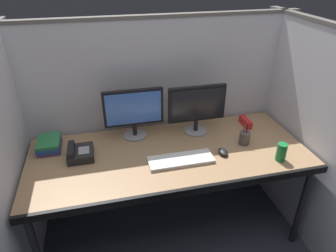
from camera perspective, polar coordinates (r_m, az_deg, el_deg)
The scene contains 13 objects.
cubicle_partition_rear at distance 2.43m, azimuth -2.19°, elevation 1.78°, with size 2.21×0.06×1.57m.
cubicle_partition_left at distance 2.02m, azimuth -27.87°, elevation -8.58°, with size 0.06×1.41×1.57m.
cubicle_partition_right at distance 2.39m, azimuth 24.80°, elevation -1.68°, with size 0.06×1.41×1.57m.
desk at distance 2.10m, azimuth 0.40°, elevation -6.27°, with size 1.90×0.80×0.74m.
monitor_left at distance 2.17m, azimuth -6.53°, elevation 2.94°, with size 0.43×0.17×0.37m.
monitor_right at distance 2.22m, azimuth 5.48°, elevation 3.71°, with size 0.43×0.17×0.37m.
keyboard_main at distance 1.99m, azimuth 2.45°, elevation -6.41°, with size 0.43×0.15×0.02m, color silver.
computer_mouse at distance 2.09m, azimuth 10.37°, elevation -4.85°, with size 0.06×0.10×0.04m.
book_stack at distance 2.25m, azimuth -21.57°, elevation -3.21°, with size 0.15×0.21×0.08m.
red_stapler at distance 2.47m, azimuth 14.44°, elevation 0.74°, with size 0.04×0.15×0.06m, color red.
pen_cup at distance 2.22m, azimuth 14.27°, elevation -2.17°, with size 0.08×0.08×0.16m.
soda_can at distance 2.11m, azimuth 20.67°, elevation -4.62°, with size 0.07×0.07×0.12m, color #197233.
desk_phone at distance 2.10m, azimuth -16.39°, elevation -4.93°, with size 0.17×0.19×0.09m.
Camera 1 is at (-0.41, -1.37, 1.92)m, focal length 32.22 mm.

